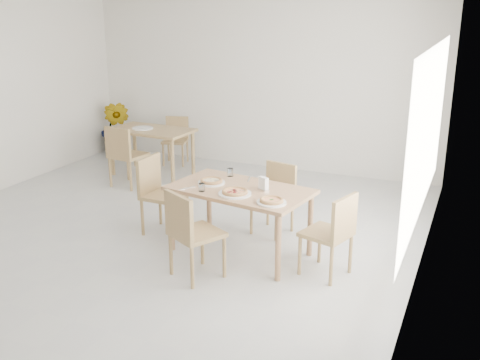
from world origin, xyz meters
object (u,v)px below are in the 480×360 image
at_px(chair_south, 189,229).
at_px(plate_pepperoni, 235,194).
at_px(chair_east, 334,230).
at_px(second_table, 152,135).
at_px(chair_north, 276,193).
at_px(main_table, 240,196).
at_px(plate_empty, 143,128).
at_px(potted_plant, 116,128).
at_px(chair_west, 158,189).
at_px(plate_margherita, 271,202).
at_px(plate_mushroom, 211,183).
at_px(tumbler_b, 202,187).
at_px(chair_back_n, 176,137).
at_px(napkin_holder, 263,184).
at_px(pizza_margherita, 272,200).
at_px(tumbler_a, 230,172).
at_px(pizza_pepperoni, 235,192).
at_px(chair_back_s, 124,152).
at_px(pizza_mushroom, 211,181).

bearing_deg(chair_south, plate_pepperoni, -85.64).
bearing_deg(chair_east, second_table, -106.27).
relative_size(chair_north, chair_east, 0.95).
xyz_separation_m(main_table, plate_empty, (-2.62, 2.14, 0.09)).
xyz_separation_m(chair_north, potted_plant, (-3.93, 2.27, 0.01)).
height_order(chair_west, plate_margherita, chair_west).
height_order(plate_margherita, potted_plant, potted_plant).
distance_m(chair_east, potted_plant, 5.80).
xyz_separation_m(chair_south, potted_plant, (-3.58, 3.78, -0.04)).
distance_m(chair_west, plate_mushroom, 0.83).
xyz_separation_m(chair_east, potted_plant, (-4.86, 3.17, -0.02)).
bearing_deg(tumbler_b, plate_margherita, -3.95).
bearing_deg(chair_back_n, napkin_holder, -61.94).
bearing_deg(pizza_margherita, plate_mushroom, 157.87).
distance_m(main_table, chair_back_n, 3.85).
height_order(main_table, chair_back_n, chair_back_n).
bearing_deg(second_table, plate_pepperoni, -40.33).
relative_size(chair_north, chair_west, 0.90).
bearing_deg(tumbler_b, potted_plant, 136.56).
height_order(tumbler_b, second_table, tumbler_b).
xyz_separation_m(chair_north, plate_pepperoni, (-0.11, -0.96, 0.28)).
relative_size(chair_west, napkin_holder, 6.46).
bearing_deg(plate_margherita, plate_mushroom, 157.87).
distance_m(chair_south, tumbler_a, 1.16).
distance_m(pizza_margherita, napkin_holder, 0.42).
xyz_separation_m(main_table, second_table, (-2.47, 2.16, -0.02)).
distance_m(main_table, pizza_margherita, 0.58).
bearing_deg(chair_south, chair_back_n, -30.41).
distance_m(main_table, plate_margherita, 0.58).
relative_size(tumbler_a, plate_empty, 0.28).
xyz_separation_m(chair_west, second_table, (-1.33, 1.99, 0.12)).
height_order(pizza_pepperoni, plate_empty, pizza_pepperoni).
height_order(chair_west, chair_back_n, chair_west).
height_order(chair_south, chair_back_s, chair_back_s).
distance_m(plate_pepperoni, plate_empty, 3.54).
distance_m(chair_south, chair_back_n, 4.34).
xyz_separation_m(tumbler_a, tumbler_b, (-0.05, -0.61, -0.00)).
bearing_deg(chair_north, chair_back_n, 153.33).
distance_m(tumbler_a, chair_back_s, 2.49).
distance_m(second_table, potted_plant, 1.57).
bearing_deg(napkin_holder, plate_margherita, -27.01).
bearing_deg(chair_south, plate_mushroom, -51.39).
bearing_deg(chair_east, tumbler_b, -68.94).
bearing_deg(chair_north, plate_mushroom, -111.47).
bearing_deg(chair_back_s, tumbler_a, 160.77).
xyz_separation_m(tumbler_a, chair_back_n, (-2.20, 2.58, -0.33)).
relative_size(pizza_mushroom, potted_plant, 0.26).
bearing_deg(chair_back_s, main_table, 156.81).
bearing_deg(chair_north, potted_plant, 163.20).
distance_m(chair_east, plate_mushroom, 1.47).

